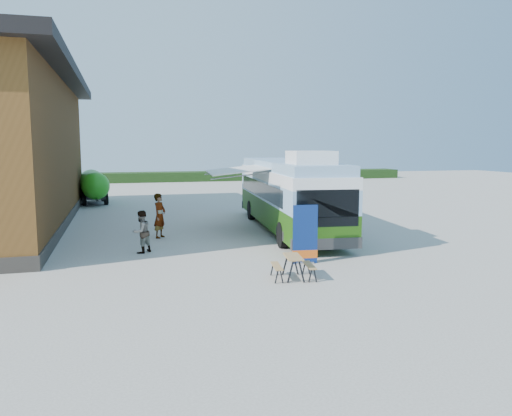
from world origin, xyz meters
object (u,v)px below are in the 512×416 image
object	(u,v)px
banner	(305,240)
person_b	(141,232)
person_a	(160,216)
bus	(288,192)
slurry_tanker	(93,185)
picnic_table	(293,262)

from	to	relation	value
banner	person_b	size ratio (longest dim) A/B	1.26
person_a	person_b	world-z (taller)	person_a
bus	slurry_tanker	distance (m)	16.36
picnic_table	slurry_tanker	bearing A→B (deg)	115.55
picnic_table	banner	bearing A→B (deg)	67.86
bus	banner	bearing A→B (deg)	-98.47
banner	person_a	distance (m)	7.31
person_b	slurry_tanker	world-z (taller)	slurry_tanker
picnic_table	person_b	bearing A→B (deg)	139.34
bus	person_a	xyz separation A→B (m)	(-5.83, -0.43, -0.81)
person_a	bus	bearing A→B (deg)	-51.69
person_b	person_a	bearing A→B (deg)	-149.05
bus	person_b	bearing A→B (deg)	-148.57
picnic_table	person_b	size ratio (longest dim) A/B	0.86
slurry_tanker	bus	bearing A→B (deg)	-62.56
banner	picnic_table	bearing A→B (deg)	-115.43
picnic_table	person_a	distance (m)	8.31
person_a	banner	bearing A→B (deg)	-110.38
bus	slurry_tanker	size ratio (longest dim) A/B	2.06
banner	slurry_tanker	xyz separation A→B (m)	(-7.53, 19.95, 0.46)
person_a	person_b	distance (m)	2.97
bus	picnic_table	bearing A→B (deg)	-102.36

